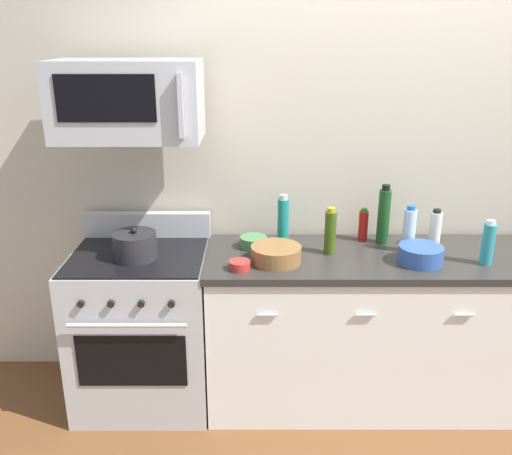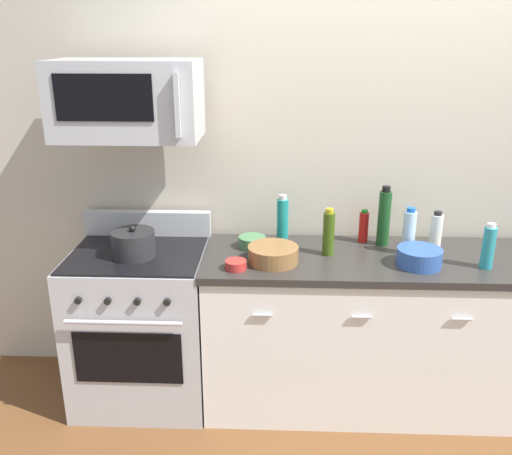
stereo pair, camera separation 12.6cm
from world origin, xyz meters
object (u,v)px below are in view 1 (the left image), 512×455
Objects in this scene: bottle_sparkling_teal at (281,220)px; bowl_wooden_salad at (273,254)px; microwave at (125,100)px; bowl_blue_mixing at (418,254)px; bottle_hot_sauce_red at (361,225)px; bottle_dish_soap at (485,243)px; bowl_red_small at (237,265)px; bottle_water_clear at (406,230)px; bottle_wine_green at (381,216)px; range_oven at (141,327)px; bottle_olive_oil at (328,232)px; bottle_vinegar_white at (432,229)px; bowl_green_glaze at (251,242)px; stockpot at (132,246)px.

bowl_wooden_salad is at bearing -99.89° from bottle_sparkling_teal.
bowl_blue_mixing is at bearing -6.04° from microwave.
bottle_hot_sauce_red is 0.79× the size of bottle_dish_soap.
bottle_hot_sauce_red is 1.73× the size of bowl_red_small.
microwave is at bearing -179.81° from bottle_water_clear.
bottle_wine_green is 3.11× the size of bowl_red_small.
range_oven reaches higher than bowl_blue_mixing.
bowl_wooden_salad is at bearing -157.71° from bottle_olive_oil.
microwave is 1.72m from bowl_blue_mixing.
bottle_dish_soap reaches higher than bottle_hot_sauce_red.
bottle_sparkling_teal is at bearing 175.27° from bottle_vinegar_white.
bottle_dish_soap is at bearing -32.89° from bottle_wine_green.
bottle_vinegar_white is (0.60, 0.09, -0.02)m from bottle_olive_oil.
bottle_sparkling_teal reaches higher than bowl_red_small.
bowl_green_glaze is (-1.03, -0.00, -0.07)m from bottle_vinegar_white.
bottle_sparkling_teal is at bearing 12.75° from range_oven.
bottle_olive_oil and bottle_water_clear have the same top height.
bottle_vinegar_white reaches higher than bowl_blue_mixing.
range_oven is 3.98× the size of bowl_wooden_salad.
bottle_olive_oil is 0.82m from bottle_dish_soap.
bottle_wine_green is at bearing 5.59° from microwave.
microwave is 1.10m from bowl_wooden_salad.
bottle_olive_oil is 0.55m from bowl_red_small.
bottle_water_clear is 1.72× the size of bowl_green_glaze.
microwave is 3.17× the size of bowl_blue_mixing.
bowl_blue_mixing is (0.71, -0.30, -0.09)m from bottle_sparkling_teal.
bottle_olive_oil reaches higher than stockpot.
bottle_water_clear is 1.50m from stockpot.
bottle_olive_oil is 0.44m from bottle_water_clear.
bowl_green_glaze is 0.32m from bowl_red_small.
bottle_dish_soap is at bearing -26.25° from bottle_water_clear.
bowl_blue_mixing is (0.89, -0.23, 0.02)m from bowl_green_glaze.
bottle_hot_sauce_red is 0.40m from bottle_vinegar_white.
range_oven is at bearing -170.13° from bowl_green_glaze.
bottle_wine_green reaches higher than bottle_water_clear.
bottle_vinegar_white is at bearing -16.92° from bottle_hot_sauce_red.
bowl_wooden_salad is (-0.30, -0.12, -0.08)m from bottle_olive_oil.
microwave is at bearing 174.62° from bottle_dish_soap.
stockpot is at bearing 177.62° from bottle_dish_soap.
microwave is 2.77× the size of bowl_wooden_salad.
bowl_green_glaze is (-0.86, 0.06, -0.09)m from bottle_water_clear.
range_oven is at bearing 175.63° from bowl_blue_mixing.
bowl_green_glaze is at bearing 165.60° from bowl_blue_mixing.
microwave is 1.02m from bowl_red_small.
bowl_green_glaze is at bearing 5.93° from microwave.
microwave reaches higher than bowl_red_small.
range_oven is at bearing 175.99° from bottle_dish_soap.
bottle_sparkling_teal is 1.28× the size of bottle_vinegar_white.
bottle_sparkling_teal is (-0.58, 0.00, -0.03)m from bottle_wine_green.
bottle_sparkling_teal is 0.85m from stockpot.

